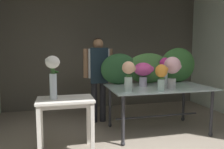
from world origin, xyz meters
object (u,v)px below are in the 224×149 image
side_table_white (65,107)px  vase_blush_peonies (172,68)px  vase_peach_roses (129,74)px  vase_fuchsia_snapdragons (143,71)px  vase_magenta_ranunculus (165,69)px  vase_white_roses_tall (53,73)px  display_table_glass (158,93)px  florist (98,71)px  vase_sunset_freesia (161,75)px

side_table_white → vase_blush_peonies: 1.78m
vase_peach_roses → vase_fuchsia_snapdragons: bearing=46.2°
vase_magenta_ranunculus → vase_white_roses_tall: size_ratio=0.83×
vase_fuchsia_snapdragons → display_table_glass: bearing=-24.7°
display_table_glass → vase_blush_peonies: (0.13, -0.23, 0.44)m
display_table_glass → vase_peach_roses: bearing=-154.4°
side_table_white → florist: size_ratio=0.47×
vase_peach_roses → vase_magenta_ranunculus: 1.02m
vase_white_roses_tall → side_table_white: bearing=0.0°
vase_blush_peonies → vase_fuchsia_snapdragons: size_ratio=1.27×
vase_sunset_freesia → florist: bearing=124.7°
side_table_white → vase_sunset_freesia: (1.45, 0.06, 0.39)m
display_table_glass → vase_sunset_freesia: vase_sunset_freesia is taller
display_table_glass → vase_sunset_freesia: bearing=-109.7°
vase_sunset_freesia → vase_blush_peonies: 0.30m
vase_magenta_ranunculus → vase_fuchsia_snapdragons: 0.49m
display_table_glass → vase_sunset_freesia: (-0.13, -0.36, 0.36)m
side_table_white → vase_fuchsia_snapdragons: vase_fuchsia_snapdragons is taller
florist → vase_sunset_freesia: 1.36m
florist → vase_fuchsia_snapdragons: (0.66, -0.64, 0.04)m
display_table_glass → side_table_white: 1.64m
vase_white_roses_tall → vase_fuchsia_snapdragons: bearing=19.8°
vase_magenta_ranunculus → vase_fuchsia_snapdragons: bearing=-164.9°
vase_magenta_ranunculus → vase_blush_peonies: (-0.10, -0.47, 0.04)m
vase_magenta_ranunculus → florist: bearing=155.5°
vase_peach_roses → vase_fuchsia_snapdragons: vase_peach_roses is taller
side_table_white → florist: (0.68, 1.18, 0.36)m
florist → vase_peach_roses: florist is taller
vase_magenta_ranunculus → vase_fuchsia_snapdragons: vase_magenta_ranunculus is taller
side_table_white → vase_peach_roses: (0.94, 0.12, 0.41)m
side_table_white → vase_magenta_ranunculus: bearing=20.1°
vase_white_roses_tall → vase_magenta_ranunculus: bearing=18.7°
side_table_white → display_table_glass: bearing=15.1°
side_table_white → vase_sunset_freesia: vase_sunset_freesia is taller
display_table_glass → vase_fuchsia_snapdragons: vase_fuchsia_snapdragons is taller
vase_blush_peonies → florist: bearing=136.3°
vase_sunset_freesia → vase_fuchsia_snapdragons: vase_sunset_freesia is taller
display_table_glass → vase_magenta_ranunculus: 0.52m
vase_magenta_ranunculus → vase_fuchsia_snapdragons: size_ratio=1.19×
vase_magenta_ranunculus → vase_white_roses_tall: 2.07m
vase_blush_peonies → vase_white_roses_tall: vase_white_roses_tall is taller
vase_peach_roses → vase_white_roses_tall: size_ratio=0.79×
vase_fuchsia_snapdragons → vase_white_roses_tall: 1.59m
display_table_glass → vase_white_roses_tall: vase_white_roses_tall is taller
vase_fuchsia_snapdragons → vase_white_roses_tall: (-1.49, -0.54, 0.06)m
side_table_white → vase_peach_roses: size_ratio=1.66×
side_table_white → vase_fuchsia_snapdragons: 1.50m
vase_sunset_freesia → vase_fuchsia_snapdragons: bearing=102.9°
display_table_glass → vase_fuchsia_snapdragons: (-0.24, 0.11, 0.38)m
vase_magenta_ranunculus → vase_blush_peonies: bearing=-102.5°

